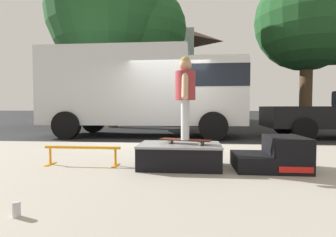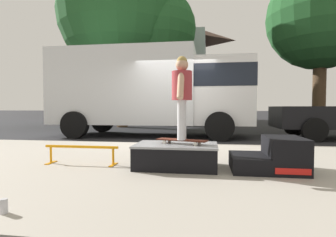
{
  "view_description": "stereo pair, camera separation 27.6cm",
  "coord_description": "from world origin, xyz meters",
  "views": [
    {
      "loc": [
        0.73,
        -7.2,
        1.03
      ],
      "look_at": [
        0.27,
        -2.3,
        0.82
      ],
      "focal_mm": 28.45,
      "sensor_mm": 36.0,
      "label": 1
    },
    {
      "loc": [
        1.0,
        -7.17,
        1.03
      ],
      "look_at": [
        0.27,
        -2.3,
        0.82
      ],
      "focal_mm": 28.45,
      "sensor_mm": 36.0,
      "label": 2
    }
  ],
  "objects": [
    {
      "name": "house_behind",
      "position": [
        -3.71,
        13.27,
        4.24
      ],
      "size": [
        9.54,
        8.22,
        8.4
      ],
      "color": "silver",
      "rests_on": "ground"
    },
    {
      "name": "street_tree_neighbour",
      "position": [
        6.32,
        5.94,
        4.99
      ],
      "size": [
        5.24,
        4.76,
        7.53
      ],
      "color": "brown",
      "rests_on": "ground"
    },
    {
      "name": "grind_rail",
      "position": [
        -1.0,
        -3.19,
        0.34
      ],
      "size": [
        1.22,
        0.28,
        0.3
      ],
      "color": "orange",
      "rests_on": "sidewalk_slab"
    },
    {
      "name": "soda_can",
      "position": [
        -0.73,
        -5.15,
        0.18
      ],
      "size": [
        0.07,
        0.07,
        0.13
      ],
      "color": "silver",
      "rests_on": "sidewalk_slab"
    },
    {
      "name": "street_tree_main",
      "position": [
        -3.03,
        6.16,
        5.57
      ],
      "size": [
        6.97,
        6.34,
        8.92
      ],
      "color": "brown",
      "rests_on": "ground"
    },
    {
      "name": "kicker_ramp",
      "position": [
        1.93,
        -3.2,
        0.32
      ],
      "size": [
        1.0,
        0.8,
        0.49
      ],
      "color": "black",
      "rests_on": "sidewalk_slab"
    },
    {
      "name": "skateboard",
      "position": [
        0.62,
        -3.18,
        0.53
      ],
      "size": [
        0.8,
        0.42,
        0.07
      ],
      "color": "#4C1E14",
      "rests_on": "skate_box"
    },
    {
      "name": "sidewalk_slab",
      "position": [
        0.0,
        -3.0,
        0.06
      ],
      "size": [
        50.0,
        5.0,
        0.12
      ],
      "primitive_type": "cube",
      "color": "#A8A093",
      "rests_on": "ground"
    },
    {
      "name": "box_truck",
      "position": [
        -0.97,
        2.2,
        1.7
      ],
      "size": [
        6.91,
        2.63,
        3.05
      ],
      "color": "silver",
      "rests_on": "ground"
    },
    {
      "name": "skate_box",
      "position": [
        0.53,
        -3.2,
        0.31
      ],
      "size": [
        1.23,
        0.78,
        0.36
      ],
      "color": "black",
      "rests_on": "sidewalk_slab"
    },
    {
      "name": "ground_plane",
      "position": [
        0.0,
        0.0,
        0.0
      ],
      "size": [
        140.0,
        140.0,
        0.0
      ],
      "primitive_type": "plane",
      "color": "black"
    },
    {
      "name": "skater_kid",
      "position": [
        0.62,
        -3.18,
        1.28
      ],
      "size": [
        0.3,
        0.64,
        1.25
      ],
      "color": "silver",
      "rests_on": "skateboard"
    }
  ]
}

